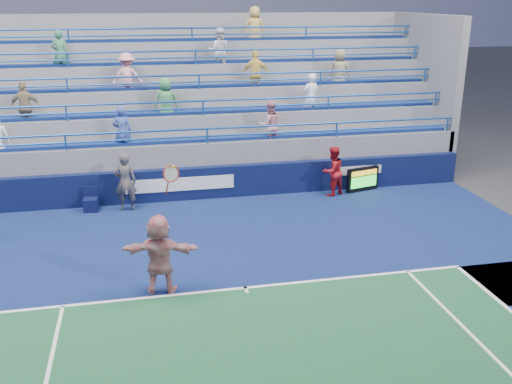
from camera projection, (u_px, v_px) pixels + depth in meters
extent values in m
plane|color=#333538|center=(245.00, 289.00, 13.34)|extent=(120.00, 120.00, 0.00)
cube|color=#0F1C4F|center=(230.00, 250.00, 15.37)|extent=(18.00, 8.40, 0.02)
cube|color=white|center=(245.00, 288.00, 13.33)|extent=(11.00, 0.10, 0.01)
cube|color=white|center=(246.00, 290.00, 13.24)|extent=(0.08, 0.30, 0.01)
cube|color=#091236|center=(209.00, 182.00, 19.18)|extent=(18.00, 0.30, 1.10)
cube|color=white|center=(180.00, 184.00, 18.82)|extent=(3.60, 0.02, 0.45)
cube|color=white|center=(357.00, 170.00, 19.98)|extent=(1.80, 0.02, 0.30)
cube|color=slate|center=(200.00, 159.00, 21.91)|extent=(18.00, 5.60, 1.10)
cube|color=slate|center=(199.00, 150.00, 21.79)|extent=(18.00, 5.60, 1.85)
cube|color=navy|center=(206.00, 139.00, 19.30)|extent=(17.40, 0.45, 0.10)
cylinder|color=#1C4D9B|center=(207.00, 129.00, 18.78)|extent=(18.00, 0.07, 0.07)
cube|color=slate|center=(198.00, 137.00, 22.13)|extent=(18.00, 4.60, 2.60)
cube|color=navy|center=(202.00, 112.00, 19.98)|extent=(17.40, 0.45, 0.10)
cylinder|color=#1C4D9B|center=(203.00, 101.00, 19.46)|extent=(18.00, 0.07, 0.07)
cube|color=slate|center=(196.00, 125.00, 22.47)|extent=(18.00, 3.60, 3.35)
cube|color=navy|center=(198.00, 86.00, 20.66)|extent=(17.40, 0.45, 0.10)
cylinder|color=#1C4D9B|center=(199.00, 75.00, 20.14)|extent=(18.00, 0.07, 0.07)
cube|color=slate|center=(194.00, 113.00, 22.81)|extent=(18.00, 2.60, 4.10)
cube|color=navy|center=(195.00, 62.00, 21.34)|extent=(17.40, 0.45, 0.10)
cylinder|color=#1C4D9B|center=(195.00, 51.00, 20.82)|extent=(18.00, 0.07, 0.07)
cube|color=slate|center=(193.00, 102.00, 23.15)|extent=(18.00, 1.60, 4.85)
cube|color=navy|center=(191.00, 40.00, 22.02)|extent=(17.40, 0.45, 0.10)
cylinder|color=#1C4D9B|center=(192.00, 28.00, 21.51)|extent=(18.00, 0.07, 0.07)
imported|color=pink|center=(128.00, 77.00, 20.06)|extent=(1.15, 0.73, 1.70)
imported|color=#364EA2|center=(122.00, 132.00, 18.64)|extent=(0.66, 0.46, 1.70)
imported|color=gray|center=(339.00, 72.00, 21.57)|extent=(0.95, 0.76, 1.70)
imported|color=#ECBF5C|center=(255.00, 29.00, 22.38)|extent=(0.85, 0.57, 1.70)
imported|color=#FAD761|center=(256.00, 74.00, 20.95)|extent=(1.06, 0.61, 1.70)
imported|color=#419051|center=(166.00, 102.00, 19.62)|extent=(0.87, 0.60, 1.70)
imported|color=#397E55|center=(61.00, 54.00, 20.30)|extent=(0.67, 0.48, 1.70)
imported|color=pink|center=(270.00, 125.00, 19.60)|extent=(0.89, 0.73, 1.70)
imported|color=white|center=(311.00, 97.00, 20.62)|extent=(0.71, 0.56, 1.70)
imported|color=gray|center=(26.00, 107.00, 18.73)|extent=(1.02, 0.47, 1.70)
imported|color=white|center=(219.00, 51.00, 21.40)|extent=(0.94, 0.79, 1.70)
cube|color=black|center=(363.00, 179.00, 19.89)|extent=(1.24, 0.44, 0.86)
cube|color=gold|center=(364.00, 173.00, 19.73)|extent=(1.06, 0.02, 0.17)
cube|color=#19E533|center=(363.00, 182.00, 19.84)|extent=(1.06, 0.02, 0.39)
cube|color=#0B1037|center=(91.00, 205.00, 18.08)|extent=(0.47, 0.47, 0.44)
cube|color=#0B1037|center=(90.00, 191.00, 18.13)|extent=(0.44, 0.08, 0.34)
imported|color=white|center=(160.00, 254.00, 12.91)|extent=(1.83, 0.87, 1.89)
torus|color=#A52014|center=(171.00, 174.00, 12.36)|extent=(0.39, 0.22, 0.38)
cylinder|color=#A52014|center=(167.00, 188.00, 12.44)|extent=(0.09, 0.22, 0.34)
sphere|color=yellow|center=(173.00, 167.00, 12.27)|extent=(0.07, 0.07, 0.07)
imported|color=#141A37|center=(125.00, 182.00, 17.95)|extent=(0.70, 0.47, 1.88)
imported|color=#B3141C|center=(333.00, 171.00, 19.35)|extent=(1.03, 0.93, 1.71)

